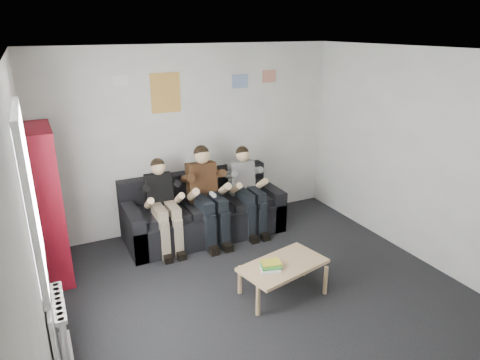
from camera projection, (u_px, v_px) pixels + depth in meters
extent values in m
plane|color=black|center=(278.00, 309.00, 4.69)|extent=(5.00, 5.00, 0.00)
plane|color=white|center=(287.00, 53.00, 3.78)|extent=(5.00, 5.00, 0.00)
plane|color=white|center=(194.00, 139.00, 6.35)|extent=(4.50, 0.00, 4.50)
plane|color=white|center=(33.00, 242.00, 3.31)|extent=(0.00, 5.00, 5.00)
plane|color=white|center=(441.00, 164.00, 5.17)|extent=(0.00, 5.00, 5.00)
cube|color=black|center=(204.00, 221.00, 6.31)|extent=(2.28, 0.93, 0.43)
cube|color=black|center=(195.00, 185.00, 6.46)|extent=(2.28, 0.21, 0.45)
cube|color=black|center=(133.00, 229.00, 5.84)|extent=(0.19, 0.93, 0.62)
cube|color=black|center=(266.00, 203.00, 6.71)|extent=(0.19, 0.93, 0.62)
cube|color=black|center=(206.00, 206.00, 6.14)|extent=(1.90, 0.64, 0.10)
cube|color=maroon|center=(49.00, 205.00, 5.04)|extent=(0.28, 0.84, 1.87)
cube|color=tan|center=(283.00, 265.00, 4.84)|extent=(0.98, 0.54, 0.04)
cylinder|color=tan|center=(258.00, 301.00, 4.54)|extent=(0.05, 0.05, 0.35)
cylinder|color=tan|center=(326.00, 280.00, 4.90)|extent=(0.05, 0.05, 0.35)
cylinder|color=tan|center=(240.00, 280.00, 4.91)|extent=(0.05, 0.05, 0.35)
cylinder|color=tan|center=(304.00, 262.00, 5.27)|extent=(0.05, 0.05, 0.35)
cube|color=silver|center=(270.00, 269.00, 4.71)|extent=(0.22, 0.16, 0.02)
cube|color=green|center=(271.00, 266.00, 4.74)|extent=(0.22, 0.16, 0.02)
cube|color=gold|center=(271.00, 263.00, 4.77)|extent=(0.22, 0.16, 0.02)
cube|color=black|center=(159.00, 191.00, 5.89)|extent=(0.36, 0.27, 0.51)
sphere|color=#E0B888|center=(158.00, 168.00, 5.74)|extent=(0.20, 0.20, 0.20)
sphere|color=black|center=(158.00, 165.00, 5.74)|extent=(0.19, 0.19, 0.19)
cube|color=gray|center=(166.00, 210.00, 5.72)|extent=(0.33, 0.42, 0.14)
cube|color=gray|center=(171.00, 239.00, 5.66)|extent=(0.31, 0.13, 0.54)
cube|color=black|center=(174.00, 255.00, 5.69)|extent=(0.31, 0.24, 0.09)
cube|color=#52361B|center=(202.00, 182.00, 6.15)|extent=(0.41, 0.30, 0.58)
sphere|color=#E0B888|center=(202.00, 156.00, 5.98)|extent=(0.23, 0.23, 0.23)
sphere|color=black|center=(201.00, 153.00, 5.98)|extent=(0.22, 0.22, 0.22)
cube|color=black|center=(210.00, 202.00, 5.96)|extent=(0.37, 0.47, 0.15)
cube|color=black|center=(217.00, 231.00, 5.88)|extent=(0.35, 0.14, 0.54)
cube|color=black|center=(219.00, 247.00, 5.90)|extent=(0.35, 0.27, 0.10)
cube|color=white|center=(213.00, 194.00, 5.82)|extent=(0.04, 0.14, 0.04)
cube|color=silver|center=(242.00, 177.00, 6.41)|extent=(0.37, 0.27, 0.52)
sphere|color=#E0B888|center=(243.00, 155.00, 6.26)|extent=(0.20, 0.20, 0.20)
sphere|color=black|center=(242.00, 153.00, 6.26)|extent=(0.19, 0.19, 0.19)
cube|color=black|center=(250.00, 195.00, 6.24)|extent=(0.33, 0.42, 0.14)
cube|color=black|center=(256.00, 221.00, 6.18)|extent=(0.31, 0.13, 0.54)
cube|color=black|center=(258.00, 236.00, 6.21)|extent=(0.31, 0.24, 0.09)
cylinder|color=white|center=(66.00, 348.00, 3.62)|extent=(0.06, 0.06, 0.60)
cylinder|color=white|center=(65.00, 343.00, 3.69)|extent=(0.06, 0.06, 0.60)
cylinder|color=white|center=(64.00, 337.00, 3.75)|extent=(0.06, 0.06, 0.60)
cylinder|color=white|center=(63.00, 331.00, 3.82)|extent=(0.06, 0.06, 0.60)
cylinder|color=white|center=(62.00, 326.00, 3.89)|extent=(0.06, 0.06, 0.60)
cylinder|color=white|center=(62.00, 321.00, 3.96)|extent=(0.06, 0.06, 0.60)
cylinder|color=white|center=(61.00, 316.00, 4.02)|extent=(0.06, 0.06, 0.60)
cylinder|color=white|center=(60.00, 311.00, 4.09)|extent=(0.06, 0.06, 0.60)
cube|color=white|center=(67.00, 354.00, 3.95)|extent=(0.10, 0.64, 0.04)
cube|color=white|center=(58.00, 303.00, 3.76)|extent=(0.10, 0.64, 0.04)
cube|color=white|center=(29.00, 197.00, 3.38)|extent=(0.02, 1.00, 1.30)
cube|color=white|center=(15.00, 111.00, 3.16)|extent=(0.05, 1.12, 0.06)
cube|color=white|center=(44.00, 271.00, 3.62)|extent=(0.05, 1.12, 0.06)
cube|color=white|center=(53.00, 322.00, 3.79)|extent=(0.03, 1.30, 0.90)
cube|color=#EFD854|center=(166.00, 93.00, 5.94)|extent=(0.42, 0.01, 0.55)
cube|color=#457FED|center=(240.00, 81.00, 6.38)|extent=(0.25, 0.01, 0.20)
cube|color=#D04193|center=(269.00, 76.00, 6.57)|extent=(0.22, 0.01, 0.18)
cube|color=white|center=(121.00, 80.00, 5.62)|extent=(0.20, 0.01, 0.14)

